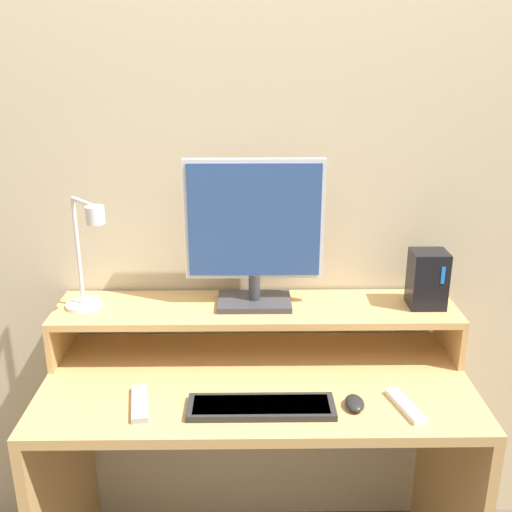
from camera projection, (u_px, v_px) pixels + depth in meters
wall_back at (255, 196)px, 1.93m from camera, size 6.00×0.05×2.50m
desk at (257, 442)px, 1.85m from camera, size 1.26×0.59×0.77m
monitor_shelf at (256, 313)px, 1.88m from camera, size 1.26×0.26×0.16m
monitor at (254, 231)px, 1.81m from camera, size 0.42×0.15×0.46m
desk_lamp at (87, 258)px, 1.77m from camera, size 0.17×0.18×0.35m
router_dock at (427, 279)px, 1.85m from camera, size 0.11×0.10×0.18m
keyboard at (261, 407)px, 1.61m from camera, size 0.40×0.12×0.02m
mouse at (355, 403)px, 1.62m from camera, size 0.05×0.08×0.03m
remote_control at (140, 403)px, 1.63m from camera, size 0.07×0.17×0.02m
remote_secondary at (405, 406)px, 1.62m from camera, size 0.08×0.17×0.02m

